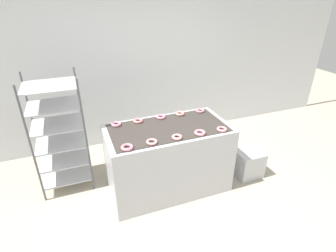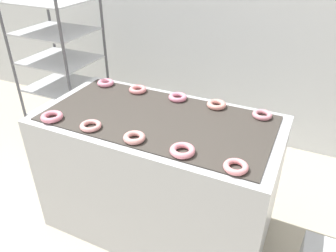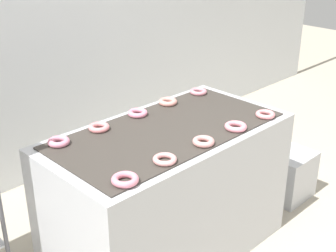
# 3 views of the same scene
# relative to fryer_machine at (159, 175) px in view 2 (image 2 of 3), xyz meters

# --- Properties ---
(fryer_machine) EXTENTS (1.52, 0.79, 0.90)m
(fryer_machine) POSITION_rel_fryer_machine_xyz_m (0.00, 0.00, 0.00)
(fryer_machine) COLOR #B7BABF
(fryer_machine) RESTS_ON ground_plane
(baking_rack_cart) EXTENTS (0.63, 0.55, 1.53)m
(baking_rack_cart) POSITION_rel_fryer_machine_xyz_m (-1.25, 0.56, 0.33)
(baking_rack_cart) COLOR #4C4C51
(baking_rack_cart) RESTS_ON ground_plane
(donut_near_leftmost) EXTENTS (0.13, 0.13, 0.03)m
(donut_near_leftmost) POSITION_rel_fryer_machine_xyz_m (-0.57, -0.29, 0.47)
(donut_near_leftmost) COLOR pink
(donut_near_leftmost) RESTS_ON fryer_machine
(donut_near_left) EXTENTS (0.13, 0.13, 0.03)m
(donut_near_left) POSITION_rel_fryer_machine_xyz_m (-0.30, -0.28, 0.47)
(donut_near_left) COLOR pink
(donut_near_left) RESTS_ON fryer_machine
(donut_near_center) EXTENTS (0.12, 0.12, 0.03)m
(donut_near_center) POSITION_rel_fryer_machine_xyz_m (-0.00, -0.28, 0.47)
(donut_near_center) COLOR #D68F8B
(donut_near_center) RESTS_ON fryer_machine
(donut_near_right) EXTENTS (0.13, 0.13, 0.03)m
(donut_near_right) POSITION_rel_fryer_machine_xyz_m (0.29, -0.28, 0.47)
(donut_near_right) COLOR pink
(donut_near_right) RESTS_ON fryer_machine
(donut_near_rightmost) EXTENTS (0.12, 0.12, 0.03)m
(donut_near_rightmost) POSITION_rel_fryer_machine_xyz_m (0.57, -0.29, 0.47)
(donut_near_rightmost) COLOR pink
(donut_near_rightmost) RESTS_ON fryer_machine
(donut_far_leftmost) EXTENTS (0.12, 0.12, 0.03)m
(donut_far_leftmost) POSITION_rel_fryer_machine_xyz_m (-0.58, 0.28, 0.47)
(donut_far_leftmost) COLOR pink
(donut_far_leftmost) RESTS_ON fryer_machine
(donut_far_left) EXTENTS (0.13, 0.13, 0.03)m
(donut_far_left) POSITION_rel_fryer_machine_xyz_m (-0.30, 0.28, 0.47)
(donut_far_left) COLOR pink
(donut_far_left) RESTS_ON fryer_machine
(donut_far_center) EXTENTS (0.13, 0.13, 0.03)m
(donut_far_center) POSITION_rel_fryer_machine_xyz_m (0.01, 0.29, 0.47)
(donut_far_center) COLOR pink
(donut_far_center) RESTS_ON fryer_machine
(donut_far_right) EXTENTS (0.13, 0.13, 0.03)m
(donut_far_right) POSITION_rel_fryer_machine_xyz_m (0.28, 0.29, 0.47)
(donut_far_right) COLOR #E19288
(donut_far_right) RESTS_ON fryer_machine
(donut_far_rightmost) EXTENTS (0.12, 0.12, 0.03)m
(donut_far_rightmost) POSITION_rel_fryer_machine_xyz_m (0.58, 0.28, 0.47)
(donut_far_rightmost) COLOR pink
(donut_far_rightmost) RESTS_ON fryer_machine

